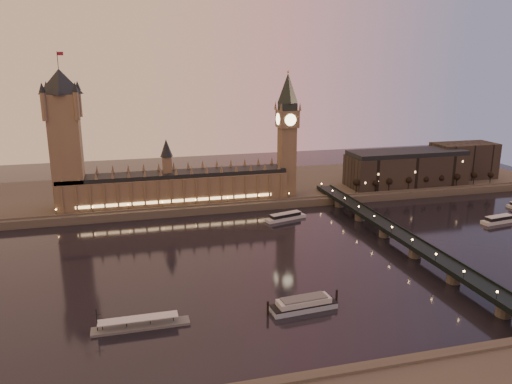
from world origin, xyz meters
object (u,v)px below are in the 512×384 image
cruise_boat_a (286,217)px  pontoon_pier (140,325)px  moored_barge (304,304)px  cruise_boat_b (499,220)px

cruise_boat_a → pontoon_pier: 176.00m
cruise_boat_a → pontoon_pier: size_ratio=0.77×
cruise_boat_a → moored_barge: 142.12m
cruise_boat_a → moored_barge: (-35.66, -137.57, 0.61)m
cruise_boat_a → pontoon_pier: (-113.41, -134.59, -1.06)m
cruise_boat_b → moored_barge: size_ratio=0.80×
cruise_boat_b → pontoon_pier: 279.34m
moored_barge → pontoon_pier: size_ratio=0.86×
moored_barge → pontoon_pier: (-77.75, 2.98, -1.68)m
cruise_boat_a → cruise_boat_b: bearing=-33.0°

